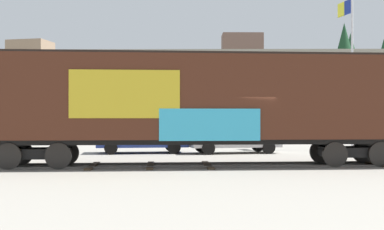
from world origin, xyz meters
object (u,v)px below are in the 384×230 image
at_px(freight_car, 198,100).
at_px(parked_car_silver, 233,136).
at_px(parked_car_blue, 142,137).
at_px(flagpole, 349,51).

relative_size(freight_car, parked_car_silver, 3.58).
xyz_separation_m(freight_car, parked_car_silver, (1.78, 6.44, -1.58)).
bearing_deg(parked_car_blue, flagpole, 13.97).
relative_size(flagpole, parked_car_silver, 1.85).
distance_m(freight_car, flagpole, 13.12).
height_order(freight_car, parked_car_blue, freight_car).
relative_size(parked_car_blue, parked_car_silver, 1.00).
distance_m(flagpole, parked_car_blue, 12.76).
distance_m(flagpole, parked_car_silver, 8.82).
height_order(flagpole, parked_car_blue, flagpole).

